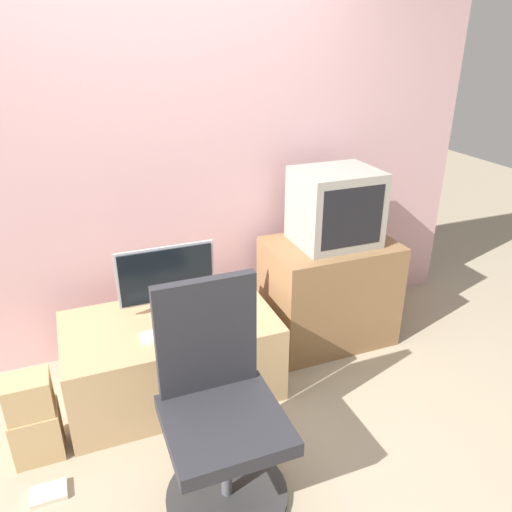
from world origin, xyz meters
TOP-DOWN VIEW (x-y plane):
  - ground_plane at (0.00, 0.00)m, footprint 12.00×12.00m
  - wall_back at (0.00, 1.32)m, footprint 4.40×0.05m
  - desk at (-0.14, 0.74)m, footprint 1.19×0.69m
  - side_stand at (1.00, 0.91)m, footprint 0.83×0.56m
  - main_monitor at (-0.11, 0.85)m, footprint 0.56×0.18m
  - keyboard at (-0.14, 0.60)m, footprint 0.35×0.11m
  - mouse at (0.11, 0.61)m, footprint 0.06×0.04m
  - crt_tv at (1.01, 0.92)m, footprint 0.51×0.43m
  - office_chair at (-0.08, -0.04)m, footprint 0.57×0.57m
  - cardboard_box_lower at (-0.89, 0.49)m, footprint 0.23×0.19m
  - cardboard_box_upper at (-0.89, 0.49)m, footprint 0.21×0.18m
  - book at (-0.86, 0.20)m, footprint 0.16×0.12m

SIDE VIEW (x-z plane):
  - ground_plane at x=0.00m, z-range 0.00..0.00m
  - book at x=-0.86m, z-range 0.00..0.02m
  - cardboard_box_lower at x=-0.89m, z-range 0.00..0.27m
  - desk at x=-0.14m, z-range 0.00..0.48m
  - side_stand at x=1.00m, z-range 0.00..0.72m
  - cardboard_box_upper at x=-0.89m, z-range 0.27..0.47m
  - office_chair at x=-0.08m, z-range -0.08..0.95m
  - keyboard at x=-0.14m, z-range 0.48..0.49m
  - mouse at x=0.11m, z-range 0.48..0.51m
  - main_monitor at x=-0.11m, z-range 0.48..0.89m
  - crt_tv at x=1.01m, z-range 0.72..1.20m
  - wall_back at x=0.00m, z-range 0.00..2.60m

